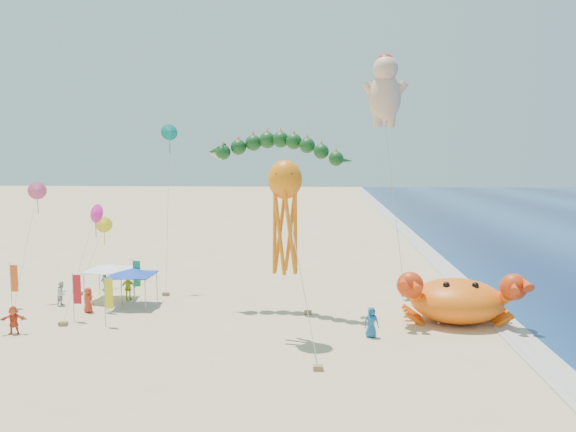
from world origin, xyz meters
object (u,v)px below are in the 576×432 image
Objects in this scene: dragon_kite at (277,152)px; octopus_kite at (285,208)px; canopy_white at (109,267)px; crab_inflatable at (457,299)px; cherub_kite at (385,89)px; canopy_blue at (132,272)px.

dragon_kite is 1.15× the size of octopus_kite.
dragon_kite reaches higher than canopy_white.
dragon_kite is at bearing 167.70° from crab_inflatable.
canopy_white is (-12.60, 1.62, -8.43)m from dragon_kite.
cherub_kite is 5.70× the size of canopy_blue.
crab_inflatable is 0.66× the size of dragon_kite.
canopy_white is at bearing -168.96° from cherub_kite.
cherub_kite reaches higher than canopy_blue.
cherub_kite is 24.65m from canopy_white.
dragon_kite is 7.23m from octopus_kite.
canopy_blue is (-10.31, 0.04, -8.43)m from dragon_kite.
octopus_kite is at bearing -29.59° from canopy_blue.
octopus_kite is at bearing -119.39° from cherub_kite.
cherub_kite reaches higher than octopus_kite.
dragon_kite is 0.65× the size of cherub_kite.
crab_inflatable is 12.95m from octopus_kite.
octopus_kite is 14.04m from canopy_blue.
cherub_kite is at bearing 116.04° from crab_inflatable.
canopy_white is (-2.29, 1.58, 0.00)m from canopy_blue.
crab_inflatable is at bearing -9.75° from canopy_white.
dragon_kite is at bearing -144.26° from cherub_kite.
dragon_kite is 15.25m from canopy_white.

